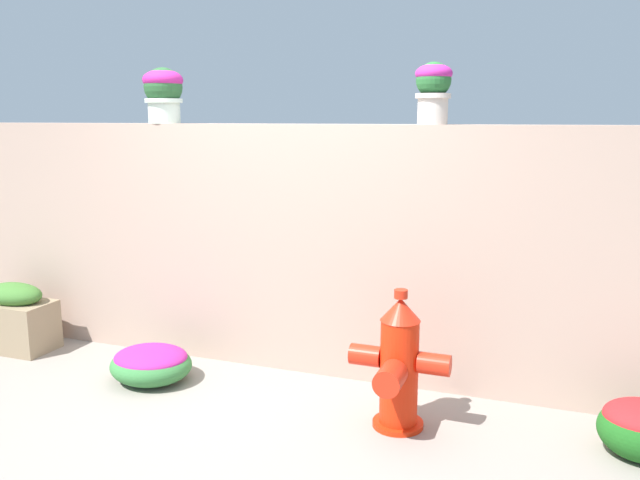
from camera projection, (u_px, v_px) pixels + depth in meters
ground_plane at (225, 424)px, 3.85m from camera, size 24.00×24.00×0.00m
stone_wall at (292, 248)px, 4.65m from camera, size 6.78×0.29×1.75m
potted_plant_1 at (163, 91)px, 4.75m from camera, size 0.29×0.29×0.40m
potted_plant_2 at (433, 87)px, 4.07m from camera, size 0.23×0.23×0.39m
fire_hydrant at (398, 366)px, 3.75m from camera, size 0.59×0.46×0.83m
flower_bush_left at (151, 363)px, 4.47m from camera, size 0.57×0.52×0.25m
planter_box at (16, 318)px, 5.06m from camera, size 0.59×0.35×0.53m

